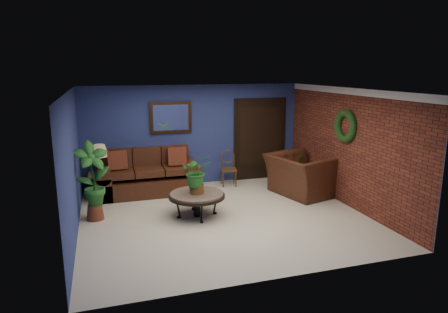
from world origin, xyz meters
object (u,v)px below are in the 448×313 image
object	(u,v)px
armchair	(301,175)
end_table	(102,179)
sofa	(148,178)
table_lamp	(100,155)
coffee_table	(197,196)
side_chair	(228,166)

from	to	relation	value
armchair	end_table	bearing A→B (deg)	60.12
sofa	table_lamp	size ratio (longest dim) A/B	3.67
coffee_table	table_lamp	xyz separation A→B (m)	(-1.79, 1.85, 0.55)
coffee_table	side_chair	size ratio (longest dim) A/B	1.27
sofa	table_lamp	bearing A→B (deg)	-177.88
sofa	armchair	size ratio (longest dim) A/B	1.65
coffee_table	side_chair	world-z (taller)	side_chair
coffee_table	side_chair	xyz separation A→B (m)	(1.27, 1.91, 0.07)
sofa	coffee_table	world-z (taller)	sofa
sofa	side_chair	world-z (taller)	sofa
sofa	end_table	xyz separation A→B (m)	(-1.06, -0.04, 0.07)
end_table	side_chair	xyz separation A→B (m)	(3.06, 0.06, 0.07)
sofa	coffee_table	distance (m)	2.03
end_table	armchair	bearing A→B (deg)	-14.84
sofa	side_chair	bearing A→B (deg)	0.71
table_lamp	armchair	world-z (taller)	table_lamp
coffee_table	end_table	bearing A→B (deg)	134.14
end_table	armchair	world-z (taller)	armchair
sofa	side_chair	size ratio (longest dim) A/B	2.68
table_lamp	armchair	distance (m)	4.63
armchair	coffee_table	bearing A→B (deg)	89.07
side_chair	end_table	bearing A→B (deg)	-168.82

